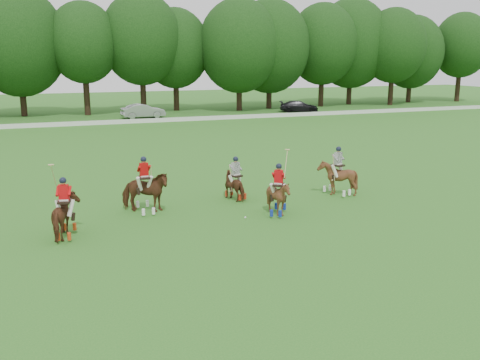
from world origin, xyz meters
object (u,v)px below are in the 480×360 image
object	(u,v)px
car_right	(299,106)
polo_stripe_b	(337,177)
car_mid	(143,111)
polo_red_a	(65,216)
polo_stripe_a	(236,184)
polo_red_b	(145,192)
polo_red_c	(278,197)
polo_ball	(245,217)

from	to	relation	value
car_right	polo_stripe_b	distance (m)	40.98
car_mid	polo_red_a	world-z (taller)	polo_red_a
polo_stripe_a	polo_stripe_b	world-z (taller)	polo_stripe_b
car_right	polo_red_a	bearing A→B (deg)	162.53
polo_stripe_a	polo_red_b	bearing A→B (deg)	-171.30
polo_red_a	polo_stripe_b	world-z (taller)	polo_red_a
car_right	polo_red_c	xyz separation A→B (m)	(-20.98, -39.46, 0.12)
polo_red_a	polo_stripe_a	size ratio (longest dim) A/B	1.38
polo_red_a	polo_stripe_b	xyz separation A→B (m)	(12.88, 1.95, 0.04)
polo_red_c	car_mid	bearing A→B (deg)	87.67
polo_red_c	polo_stripe_b	size ratio (longest dim) A/B	1.16
polo_red_a	polo_red_b	size ratio (longest dim) A/B	1.15
car_right	polo_red_a	world-z (taller)	polo_red_a
polo_stripe_b	polo_red_c	bearing A→B (deg)	-153.30
polo_ball	polo_red_b	bearing A→B (deg)	147.42
polo_red_a	polo_red_b	bearing A→B (deg)	33.13
polo_red_b	polo_stripe_b	xyz separation A→B (m)	(9.45, -0.29, -0.04)
car_mid	car_right	world-z (taller)	car_mid
car_mid	polo_red_b	xyz separation A→B (m)	(-6.91, -37.08, 0.13)
polo_ball	polo_stripe_b	bearing A→B (deg)	20.41
polo_red_b	polo_ball	bearing A→B (deg)	-32.58
polo_red_c	polo_red_b	bearing A→B (deg)	155.80
polo_red_b	polo_red_a	bearing A→B (deg)	-146.87
polo_red_a	polo_stripe_a	distance (m)	8.42
car_right	polo_red_b	distance (m)	45.44
polo_stripe_a	polo_stripe_b	xyz separation A→B (m)	(4.98, -0.98, 0.15)
polo_red_a	polo_ball	distance (m)	7.24
car_right	polo_stripe_b	world-z (taller)	polo_stripe_b
car_right	polo_stripe_b	size ratio (longest dim) A/B	1.96
car_right	polo_stripe_a	distance (m)	42.42
polo_red_a	polo_stripe_b	size ratio (longest dim) A/B	1.18
polo_red_a	polo_red_c	distance (m)	8.73
polo_red_b	polo_red_c	xyz separation A→B (m)	(5.30, -2.38, -0.11)
polo_stripe_b	polo_red_a	bearing A→B (deg)	-171.41
car_mid	polo_red_c	xyz separation A→B (m)	(-1.61, -39.46, 0.02)
car_right	polo_stripe_a	xyz separation A→B (m)	(-21.80, -36.39, 0.05)
polo_red_b	car_mid	bearing A→B (deg)	79.45
polo_stripe_a	polo_ball	distance (m)	3.25
car_right	car_mid	bearing A→B (deg)	109.60
car_right	polo_stripe_a	size ratio (longest dim) A/B	2.28
car_mid	polo_stripe_a	distance (m)	36.47
polo_red_a	polo_red_c	xyz separation A→B (m)	(8.72, -0.14, -0.04)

